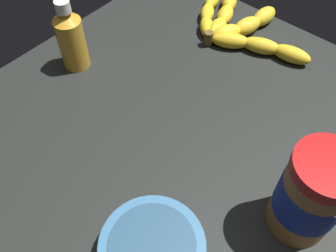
{
  "coord_description": "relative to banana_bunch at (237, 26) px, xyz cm",
  "views": [
    {
      "loc": [
        31.67,
        25.26,
        53.41
      ],
      "look_at": [
        3.64,
        0.94,
        5.29
      ],
      "focal_mm": 39.37,
      "sensor_mm": 36.0,
      "label": 1
    }
  ],
  "objects": [
    {
      "name": "ground_plane",
      "position": [
        30.01,
        7.7,
        -3.52
      ],
      "size": [
        81.68,
        76.19,
        3.61
      ],
      "primitive_type": "cube",
      "color": "black"
    },
    {
      "name": "banana_bunch",
      "position": [
        0.0,
        0.0,
        0.0
      ],
      "size": [
        19.22,
        31.05,
        3.71
      ],
      "color": "yellow",
      "rests_on": "ground_plane"
    },
    {
      "name": "peanut_butter_jar",
      "position": [
        31.51,
        32.55,
        6.34
      ],
      "size": [
        9.28,
        9.28,
        16.19
      ],
      "color": "#9E602D",
      "rests_on": "ground_plane"
    },
    {
      "name": "honey_bottle",
      "position": [
        30.54,
        -19.32,
        5.04
      ],
      "size": [
        5.45,
        5.45,
        15.09
      ],
      "color": "gold",
      "rests_on": "ground_plane"
    },
    {
      "name": "small_bowl",
      "position": [
        49.83,
        19.83,
        0.72
      ],
      "size": [
        14.66,
        14.66,
        4.75
      ],
      "color": "teal",
      "rests_on": "ground_plane"
    }
  ]
}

